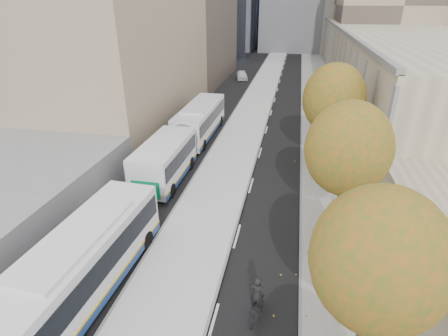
% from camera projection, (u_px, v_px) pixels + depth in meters
% --- Properties ---
extents(bus_platform, '(4.25, 150.00, 0.15)m').
position_uv_depth(bus_platform, '(251.00, 114.00, 40.08)').
color(bus_platform, silver).
rests_on(bus_platform, ground).
extents(sidewalk, '(4.75, 150.00, 0.08)m').
position_uv_depth(sidewalk, '(323.00, 118.00, 38.66)').
color(sidewalk, gray).
rests_on(sidewalk, ground).
extents(building_tan, '(18.00, 92.00, 8.00)m').
position_uv_depth(building_tan, '(384.00, 50.00, 60.54)').
color(building_tan, gray).
rests_on(building_tan, ground).
extents(bus_shelter, '(1.90, 4.40, 2.53)m').
position_uv_depth(bus_shelter, '(390.00, 230.00, 16.22)').
color(bus_shelter, '#383A3F').
rests_on(bus_shelter, sidewalk).
extents(tree_b, '(4.00, 4.00, 6.97)m').
position_uv_depth(tree_b, '(379.00, 260.00, 10.09)').
color(tree_b, black).
rests_on(tree_b, sidewalk).
extents(tree_c, '(4.20, 4.20, 7.28)m').
position_uv_depth(tree_c, '(348.00, 149.00, 17.06)').
color(tree_c, black).
rests_on(tree_c, sidewalk).
extents(tree_d, '(4.40, 4.40, 7.60)m').
position_uv_depth(tree_d, '(334.00, 99.00, 24.92)').
color(tree_d, black).
rests_on(tree_d, sidewalk).
extents(bus_far, '(2.75, 17.86, 2.97)m').
position_uv_depth(bus_far, '(188.00, 134.00, 29.48)').
color(bus_far, silver).
rests_on(bus_far, ground).
extents(cyclist, '(0.79, 1.72, 2.13)m').
position_uv_depth(cyclist, '(257.00, 304.00, 14.05)').
color(cyclist, black).
rests_on(cyclist, ground).
extents(distant_car, '(2.56, 4.49, 1.44)m').
position_uv_depth(distant_car, '(242.00, 75.00, 57.49)').
color(distant_car, silver).
rests_on(distant_car, ground).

